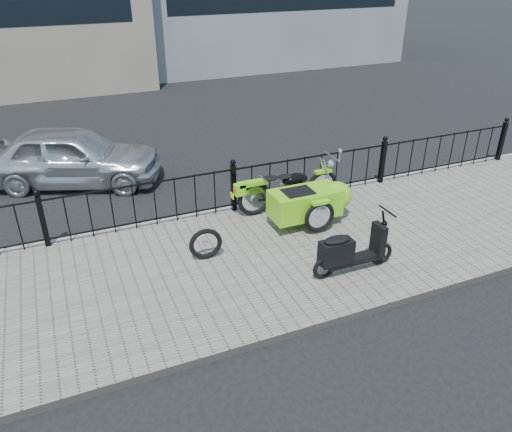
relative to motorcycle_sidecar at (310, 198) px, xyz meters
name	(u,v)px	position (x,y,z in m)	size (l,w,h in m)	color
ground	(260,246)	(-1.17, -0.34, -0.59)	(120.00, 120.00, 0.00)	black
sidewalk	(271,257)	(-1.17, -0.84, -0.53)	(30.00, 3.80, 0.12)	#6B645B
curb	(232,209)	(-1.17, 1.10, -0.53)	(30.00, 0.10, 0.12)	gray
iron_fence	(234,189)	(-1.17, 0.96, -0.01)	(14.11, 0.11, 1.08)	black
motorcycle_sidecar	(310,198)	(0.00, 0.00, 0.00)	(2.28, 1.48, 0.98)	black
scooter	(349,252)	(-0.27, -1.81, -0.09)	(1.47, 0.43, 1.00)	black
spare_tire	(206,244)	(-2.23, -0.53, -0.19)	(0.57, 0.57, 0.08)	black
sedan_car	(72,156)	(-3.94, 3.82, 0.06)	(1.55, 3.85, 1.31)	silver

